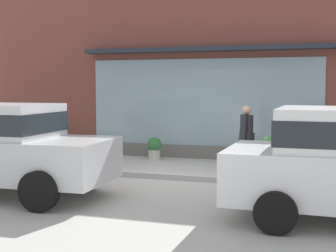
{
  "coord_description": "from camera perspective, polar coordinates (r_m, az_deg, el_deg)",
  "views": [
    {
      "loc": [
        3.13,
        -10.16,
        2.03
      ],
      "look_at": [
        -0.57,
        1.2,
        1.04
      ],
      "focal_mm": 51.87,
      "sensor_mm": 36.0,
      "label": 1
    }
  ],
  "objects": [
    {
      "name": "pedestrian_with_handbag",
      "position": [
        11.59,
        9.25,
        -0.9
      ],
      "size": [
        0.41,
        0.62,
        1.57
      ],
      "rotation": [
        0.0,
        0.0,
        5.24
      ],
      "color": "#8E333D",
      "rests_on": "ground_plane"
    },
    {
      "name": "potted_plant_corner_tall",
      "position": [
        13.35,
        -1.61,
        -2.55
      ],
      "size": [
        0.4,
        0.4,
        0.62
      ],
      "color": "#B7B2A3",
      "rests_on": "ground_plane"
    },
    {
      "name": "ground_plane",
      "position": [
        10.82,
        0.91,
        -6.09
      ],
      "size": [
        60.0,
        60.0,
        0.0
      ],
      "primitive_type": "plane",
      "color": "#B2AFA8"
    },
    {
      "name": "potted_plant_low_front",
      "position": [
        12.76,
        18.11,
        -2.6
      ],
      "size": [
        0.5,
        0.5,
        0.79
      ],
      "color": "#4C4C51",
      "rests_on": "ground_plane"
    },
    {
      "name": "potted_plant_doorstep",
      "position": [
        14.73,
        -12.5,
        -1.1
      ],
      "size": [
        0.43,
        0.43,
        1.17
      ],
      "color": "#B7B2A3",
      "rests_on": "ground_plane"
    },
    {
      "name": "potted_plant_trailing_edge",
      "position": [
        12.9,
        8.55,
        -1.93
      ],
      "size": [
        0.25,
        0.25,
        1.13
      ],
      "color": "#4C4C51",
      "rests_on": "ground_plane"
    },
    {
      "name": "curb_strip",
      "position": [
        10.62,
        0.59,
        -5.96
      ],
      "size": [
        14.0,
        0.24,
        0.12
      ],
      "primitive_type": "cube",
      "color": "#B2B2AD",
      "rests_on": "ground_plane"
    },
    {
      "name": "fire_hydrant",
      "position": [
        11.1,
        11.62,
        -3.48
      ],
      "size": [
        0.41,
        0.38,
        0.93
      ],
      "color": "#4C8C47",
      "rests_on": "ground_plane"
    },
    {
      "name": "potted_plant_window_right",
      "position": [
        12.47,
        13.86,
        -3.17
      ],
      "size": [
        0.45,
        0.45,
        0.68
      ],
      "color": "#33473D",
      "rests_on": "ground_plane"
    },
    {
      "name": "storefront",
      "position": [
        13.72,
        4.87,
        7.01
      ],
      "size": [
        14.0,
        0.81,
        5.28
      ],
      "color": "brown",
      "rests_on": "ground_plane"
    }
  ]
}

